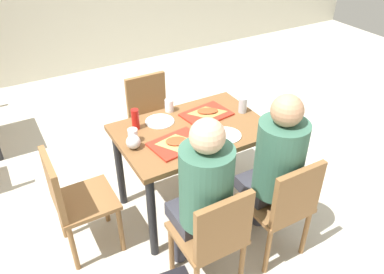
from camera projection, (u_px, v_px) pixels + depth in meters
ground_plane at (192, 205)px, 3.28m from camera, size 10.00×10.00×0.02m
main_table at (192, 141)px, 2.91m from camera, size 1.11×0.74×0.76m
chair_near_left at (214, 235)px, 2.34m from camera, size 0.40×0.40×0.85m
chair_near_right at (284, 204)px, 2.56m from camera, size 0.40×0.40×0.85m
chair_far_side at (151, 114)px, 3.54m from camera, size 0.40×0.40×0.85m
chair_left_end at (72, 198)px, 2.61m from camera, size 0.40×0.40×0.85m
person_in_red at (203, 191)px, 2.30m from camera, size 0.32×0.42×1.26m
person_in_brown_jacket at (275, 163)px, 2.53m from camera, size 0.32×0.42×1.26m
tray_red_near at (177, 144)px, 2.67m from camera, size 0.39×0.31×0.02m
tray_red_far at (206, 114)px, 3.01m from camera, size 0.39×0.31×0.02m
paper_plate_center at (160, 121)px, 2.93m from camera, size 0.22×0.22×0.01m
paper_plate_near_edge at (226, 135)px, 2.77m from camera, size 0.22×0.22×0.01m
pizza_slice_a at (177, 142)px, 2.66m from camera, size 0.26×0.23×0.02m
pizza_slice_b at (208, 111)px, 3.01m from camera, size 0.27×0.22×0.02m
plastic_cup_a at (169, 105)px, 3.04m from camera, size 0.07×0.07×0.10m
plastic_cup_b at (219, 143)px, 2.61m from camera, size 0.07×0.07×0.10m
plastic_cup_c at (133, 136)px, 2.68m from camera, size 0.07×0.07×0.10m
soda_can at (243, 105)px, 3.03m from camera, size 0.07×0.07×0.12m
condiment_bottle at (135, 119)px, 2.81m from camera, size 0.06×0.06×0.16m
foil_bundle at (133, 142)px, 2.62m from camera, size 0.10×0.10×0.10m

